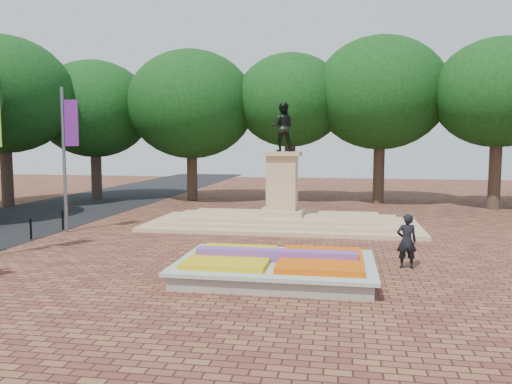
# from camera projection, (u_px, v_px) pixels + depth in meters

# --- Properties ---
(ground) EXTENTS (90.00, 90.00, 0.00)m
(ground) POSITION_uv_depth(u_px,v_px,m) (256.00, 262.00, 18.28)
(ground) COLOR brown
(ground) RESTS_ON ground
(flower_bed) EXTENTS (6.30, 4.30, 0.91)m
(flower_bed) POSITION_uv_depth(u_px,v_px,m) (277.00, 266.00, 16.11)
(flower_bed) COLOR gray
(flower_bed) RESTS_ON ground
(monument) EXTENTS (14.00, 6.00, 6.40)m
(monument) POSITION_uv_depth(u_px,v_px,m) (282.00, 210.00, 26.04)
(monument) COLOR tan
(monument) RESTS_ON ground
(tree_row_back) EXTENTS (44.80, 8.80, 10.43)m
(tree_row_back) POSITION_uv_depth(u_px,v_px,m) (333.00, 110.00, 34.88)
(tree_row_back) COLOR #3A2820
(tree_row_back) RESTS_ON ground
(pedestrian) EXTENTS (0.74, 0.53, 1.91)m
(pedestrian) POSITION_uv_depth(u_px,v_px,m) (407.00, 241.00, 17.30)
(pedestrian) COLOR black
(pedestrian) RESTS_ON ground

